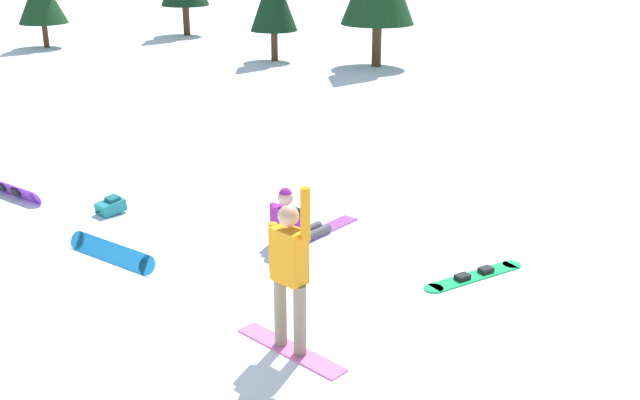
# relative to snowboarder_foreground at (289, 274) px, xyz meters

# --- Properties ---
(ground_plane) EXTENTS (800.00, 800.00, 0.00)m
(ground_plane) POSITION_rel_snowboarder_foreground_xyz_m (-2.80, -0.78, -0.99)
(ground_plane) COLOR white
(snowboarder_foreground) EXTENTS (1.59, 0.76, 2.08)m
(snowboarder_foreground) POSITION_rel_snowboarder_foreground_xyz_m (0.00, 0.00, 0.00)
(snowboarder_foreground) COLOR pink
(snowboarder_foreground) RESTS_ON ground_plane
(snowboarder_midground) EXTENTS (0.85, 1.79, 0.97)m
(snowboarder_midground) POSITION_rel_snowboarder_foreground_xyz_m (-1.42, 2.82, -0.65)
(snowboarder_midground) COLOR #4C4C51
(snowboarder_midground) RESTS_ON ground_plane
(loose_snowboard_near_left) EXTENTS (1.84, 0.49, 0.27)m
(loose_snowboard_near_left) POSITION_rel_snowboarder_foreground_xyz_m (-3.56, 1.11, -0.85)
(loose_snowboard_near_left) COLOR #1E8CD8
(loose_snowboard_near_left) RESTS_ON ground_plane
(loose_snowboard_far_spare) EXTENTS (1.17, 1.61, 0.09)m
(loose_snowboard_far_spare) POSITION_rel_snowboarder_foreground_xyz_m (1.42, 2.87, -0.97)
(loose_snowboard_far_spare) COLOR #19B259
(loose_snowboard_far_spare) RESTS_ON ground_plane
(loose_snowboard_near_right) EXTENTS (1.81, 0.49, 0.26)m
(loose_snowboard_near_right) POSITION_rel_snowboarder_foreground_xyz_m (-7.09, 2.53, -0.86)
(loose_snowboard_near_right) COLOR #993FD8
(loose_snowboard_near_right) RESTS_ON ground_plane
(backpack_teal) EXTENTS (0.45, 0.55, 0.30)m
(backpack_teal) POSITION_rel_snowboarder_foreground_xyz_m (-4.86, 2.64, -0.85)
(backpack_teal) COLOR #1E7A7F
(backpack_teal) RESTS_ON ground_plane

